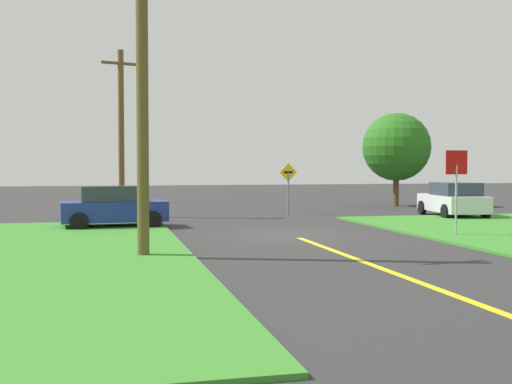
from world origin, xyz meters
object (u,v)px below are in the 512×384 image
object	(u,v)px
utility_pole_near	(142,80)
direction_sign	(288,183)
oak_tree_left	(396,147)
utility_pole_mid	(121,131)
stop_sign	(456,175)
car_on_crossroad	(453,200)
parked_car_near_building	(113,207)

from	to	relation	value
utility_pole_near	direction_sign	bearing A→B (deg)	59.40
direction_sign	oak_tree_left	xyz separation A→B (m)	(8.17, 5.00, 1.95)
utility_pole_near	utility_pole_mid	bearing A→B (deg)	91.15
stop_sign	oak_tree_left	distance (m)	16.55
direction_sign	oak_tree_left	bearing A→B (deg)	31.46
stop_sign	direction_sign	size ratio (longest dim) A/B	1.14
stop_sign	car_on_crossroad	size ratio (longest dim) A/B	0.64
parked_car_near_building	direction_sign	world-z (taller)	direction_sign
stop_sign	parked_car_near_building	size ratio (longest dim) A/B	0.71
parked_car_near_building	car_on_crossroad	bearing A→B (deg)	1.60
stop_sign	car_on_crossroad	xyz separation A→B (m)	(4.41, 7.50, -1.24)
parked_car_near_building	car_on_crossroad	distance (m)	15.62
parked_car_near_building	utility_pole_near	bearing A→B (deg)	-89.82
car_on_crossroad	utility_pole_near	size ratio (longest dim) A/B	0.51
stop_sign	utility_pole_mid	distance (m)	15.40
utility_pole_near	parked_car_near_building	bearing A→B (deg)	94.87
direction_sign	oak_tree_left	size ratio (longest dim) A/B	0.45
parked_car_near_building	oak_tree_left	xyz separation A→B (m)	(16.56, 9.77, 2.72)
stop_sign	car_on_crossroad	world-z (taller)	stop_sign
oak_tree_left	direction_sign	bearing A→B (deg)	-148.54
utility_pole_near	car_on_crossroad	bearing A→B (deg)	33.83
car_on_crossroad	stop_sign	bearing A→B (deg)	157.73
utility_pole_near	oak_tree_left	size ratio (longest dim) A/B	1.59
car_on_crossroad	utility_pole_mid	world-z (taller)	utility_pole_mid
utility_pole_near	stop_sign	bearing A→B (deg)	13.15
car_on_crossroad	utility_pole_near	distance (m)	18.24
utility_pole_near	oak_tree_left	xyz separation A→B (m)	(15.86, 18.00, -1.01)
car_on_crossroad	parked_car_near_building	bearing A→B (deg)	104.48
utility_pole_near	utility_pole_mid	distance (m)	13.37
utility_pole_mid	parked_car_near_building	bearing A→B (deg)	-94.82
car_on_crossroad	utility_pole_mid	distance (m)	15.81
parked_car_near_building	utility_pole_near	xyz separation A→B (m)	(0.70, -8.22, 3.74)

